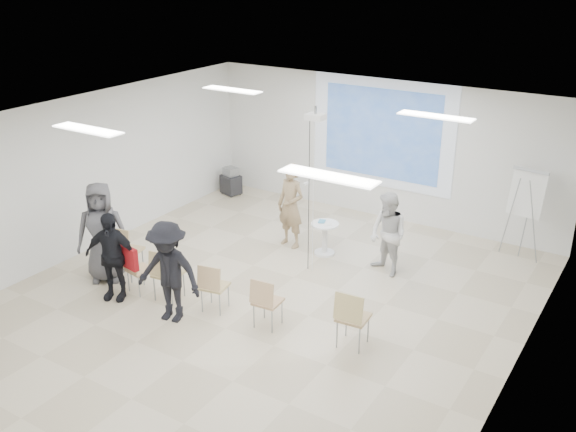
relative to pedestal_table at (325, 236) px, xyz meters
The scene contains 30 objects.
floor 2.18m from the pedestal_table, 89.51° to the right, with size 8.00×9.00×0.10m, color beige.
ceiling 3.43m from the pedestal_table, 89.51° to the right, with size 8.00×9.00×0.10m, color white.
wall_back 2.67m from the pedestal_table, 89.57° to the left, with size 8.00×0.10×3.00m, color silver.
wall_left 4.70m from the pedestal_table, 152.05° to the right, with size 0.10×9.00×3.00m, color silver.
wall_right 4.73m from the pedestal_table, 27.73° to the right, with size 0.10×9.00×3.00m, color silver.
projection_halo 2.78m from the pedestal_table, 89.55° to the left, with size 3.20×0.01×2.30m, color silver.
projection_image 2.76m from the pedestal_table, 89.55° to the left, with size 2.60×0.01×1.90m, color #305AA3.
pedestal_table is the anchor object (origin of this frame).
player_left 0.96m from the pedestal_table, behind, with size 0.69×0.47×1.89m, color #9B815F.
player_right 1.41m from the pedestal_table, ahead, with size 0.81×0.65×1.68m, color silver.
controller_left 1.08m from the pedestal_table, 157.26° to the left, with size 0.04×0.13×0.04m, color white.
controller_right 1.39m from the pedestal_table, ahead, with size 0.04×0.13×0.04m, color silver.
chair_far_left 3.72m from the pedestal_table, 132.07° to the right, with size 0.55×0.58×1.00m.
chair_left_mid 3.58m from the pedestal_table, 122.59° to the right, with size 0.44×0.46×0.80m.
chair_left_inner 3.25m from the pedestal_table, 114.22° to the right, with size 0.48×0.50×0.91m.
chair_center 2.86m from the pedestal_table, 99.24° to the right, with size 0.47×0.49×0.84m.
chair_right_inner 2.83m from the pedestal_table, 79.32° to the right, with size 0.42×0.45×0.84m.
chair_right_far 3.18m from the pedestal_table, 53.97° to the right, with size 0.47×0.50×0.92m.
red_jacket 3.72m from the pedestal_table, 121.16° to the right, with size 0.40×0.09×0.38m, color #A31419.
laptop 3.16m from the pedestal_table, 115.10° to the right, with size 0.34×0.24×0.03m, color black.
audience_left 4.00m from the pedestal_table, 122.60° to the right, with size 1.02×0.61×1.75m, color black.
audience_mid 3.52m from the pedestal_table, 104.56° to the right, with size 1.21×0.66×1.87m, color black.
audience_outer 4.08m from the pedestal_table, 133.24° to the right, with size 0.98×0.64×2.01m, color #525156.
flipchart_easel 3.79m from the pedestal_table, 29.78° to the left, with size 0.75×0.58×1.75m.
av_cart 3.93m from the pedestal_table, 153.97° to the left, with size 0.52×0.46×0.66m.
ceiling_projector 2.42m from the pedestal_table, 79.73° to the right, with size 0.30×0.25×3.00m.
fluor_panel_nw 3.28m from the pedestal_table, behind, with size 1.20×0.30×0.02m, color white.
fluor_panel_ne 3.30m from the pedestal_table, ahead, with size 1.20×0.30×0.02m, color white.
fluor_panel_sw 4.89m from the pedestal_table, 118.57° to the right, with size 1.20×0.30×0.02m, color white.
fluor_panel_se 4.91m from the pedestal_table, 60.99° to the right, with size 1.20×0.30×0.02m, color white.
Camera 1 is at (5.33, -7.65, 5.32)m, focal length 40.00 mm.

